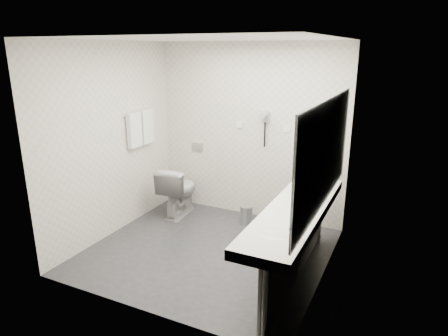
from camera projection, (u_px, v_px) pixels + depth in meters
The scene contains 31 objects.
floor at pixel (208, 251), 4.90m from camera, with size 2.80×2.80×0.00m, color #2A2B2F.
ceiling at pixel (205, 39), 4.18m from camera, with size 2.80×2.80×0.00m, color silver.
wall_back at pixel (249, 132), 5.67m from camera, with size 2.80×2.80×0.00m, color silver.
wall_front at pixel (136, 187), 3.42m from camera, with size 2.80×2.80×0.00m, color silver.
wall_left at pixel (111, 141), 5.12m from camera, with size 2.60×2.60×0.00m, color silver.
wall_right at pixel (330, 168), 3.96m from camera, with size 2.60×2.60×0.00m, color silver.
vanity_counter at pixel (295, 212), 4.03m from camera, with size 0.55×2.20×0.10m, color white.
vanity_panel at pixel (296, 250), 4.15m from camera, with size 0.03×2.15×0.75m, color gray.
vanity_post_near at pixel (264, 307), 3.24m from camera, with size 0.06×0.06×0.75m, color silver.
vanity_post_far at pixel (320, 215), 5.03m from camera, with size 0.06×0.06×0.75m, color silver.
mirror at pixel (326, 153), 3.74m from camera, with size 0.02×2.20×1.05m, color #B2BCC6.
basin_near at pixel (275, 235), 3.46m from camera, with size 0.40×0.31×0.05m, color white.
basin_far at pixel (311, 190), 4.59m from camera, with size 0.40×0.31×0.05m, color white.
faucet_near at pixel (297, 230), 3.36m from camera, with size 0.04×0.04×0.15m, color silver.
faucet_far at pixel (329, 185), 4.48m from camera, with size 0.04×0.04×0.15m, color silver.
soap_bottle_a at pixel (304, 203), 4.01m from camera, with size 0.04×0.04×0.09m, color beige.
soap_bottle_b at pixel (298, 203), 4.05m from camera, with size 0.06×0.06×0.08m, color beige.
glass_left at pixel (316, 200), 4.09m from camera, with size 0.05×0.05×0.10m, color silver.
glass_right at pixel (321, 195), 4.21m from camera, with size 0.07×0.07×0.12m, color silver.
toilet at pixel (179, 191), 5.89m from camera, with size 0.42×0.74×0.75m, color white.
flush_plate at pixel (197, 147), 6.09m from camera, with size 0.18×0.02×0.12m, color #B2B5BA.
pedal_bin at pixel (246, 215), 5.64m from camera, with size 0.18×0.18×0.25m, color #B2B5BA.
bin_lid at pixel (247, 207), 5.61m from camera, with size 0.18×0.18×0.01m, color #B2B5BA.
towel_rail at pixel (139, 113), 5.49m from camera, with size 0.02×0.02×0.62m, color silver.
towel_near at pixel (134, 130), 5.43m from camera, with size 0.07×0.24×0.48m, color white.
towel_far at pixel (147, 127), 5.67m from camera, with size 0.07×0.24×0.48m, color white.
dryer_cradle at pixel (266, 117), 5.46m from camera, with size 0.10×0.04×0.14m, color #939398.
dryer_barrel at pixel (264, 115), 5.39m from camera, with size 0.08×0.08×0.14m, color #939398.
dryer_cord at pixel (265, 135), 5.52m from camera, with size 0.02×0.02×0.35m, color black.
switch_plate_a at pixel (239, 125), 5.69m from camera, with size 0.09×0.02×0.09m, color white.
switch_plate_b at pixel (287, 129), 5.40m from camera, with size 0.09×0.02×0.09m, color white.
Camera 1 is at (2.09, -3.88, 2.40)m, focal length 31.78 mm.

